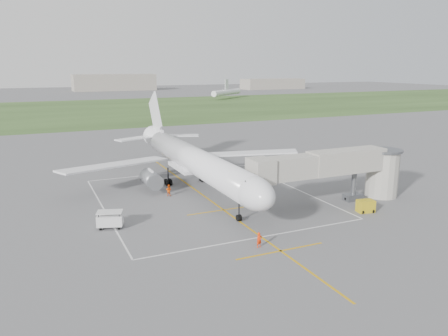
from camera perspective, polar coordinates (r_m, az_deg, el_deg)
name	(u,v)px	position (r m, az deg, el deg)	size (l,w,h in m)	color
ground	(196,190)	(65.20, -3.68, -2.92)	(700.00, 700.00, 0.00)	#5C5C5E
grass_strip	(85,111)	(190.83, -17.70, 7.15)	(700.00, 120.00, 0.02)	#2F4920
apron_markings	(211,201)	(60.01, -1.71, -4.32)	(28.20, 60.00, 0.01)	#C28C0B
airliner	(194,161)	(64.81, -3.97, 0.98)	(38.93, 46.75, 13.52)	white
jet_bridge	(342,168)	(60.28, 15.10, -0.04)	(23.40, 5.00, 7.20)	gray
gpu_unit	(366,206)	(58.21, 18.01, -4.76)	(2.29, 1.78, 1.56)	gold
baggage_cart	(110,220)	(51.68, -14.67, -6.53)	(3.22, 2.50, 1.97)	silver
ramp_worker_nose	(259,240)	(45.14, 4.61, -9.34)	(0.58, 0.38, 1.60)	#F02F07
ramp_worker_wing	(169,190)	(62.58, -7.24, -2.90)	(0.81, 0.63, 1.67)	#DE4707
distant_hangars	(34,86)	(324.21, -23.58, 9.84)	(345.00, 49.00, 12.00)	gray
distant_aircraft	(57,97)	(223.11, -21.02, 8.61)	(199.39, 37.37, 8.85)	white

